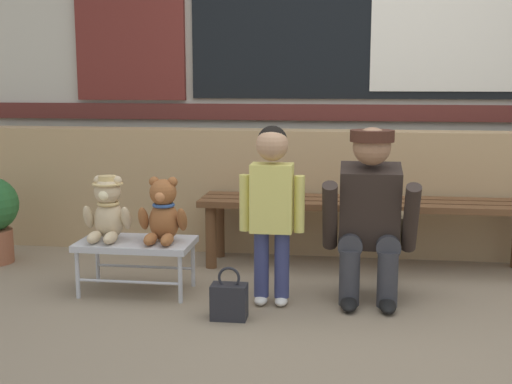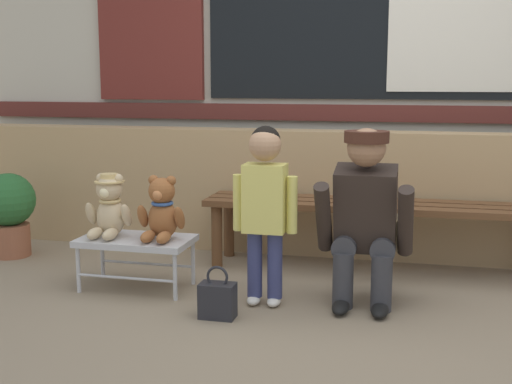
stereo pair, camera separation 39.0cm
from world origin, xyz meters
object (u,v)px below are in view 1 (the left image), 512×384
teddy_bear_with_hat (108,210)px  handbag_on_ground (229,301)px  wooden_bench_long (365,210)px  small_display_bench (136,246)px  teddy_bear_plain (163,213)px  adult_crouching (372,214)px  child_standing (272,196)px

teddy_bear_with_hat → handbag_on_ground: 0.92m
wooden_bench_long → small_display_bench: 1.46m
teddy_bear_plain → adult_crouching: (1.14, 0.03, 0.02)m
teddy_bear_with_hat → handbag_on_ground: bearing=-25.4°
teddy_bear_plain → adult_crouching: 1.14m
small_display_bench → teddy_bear_with_hat: (-0.16, 0.00, 0.21)m
teddy_bear_with_hat → teddy_bear_plain: bearing=-0.1°
teddy_bear_with_hat → adult_crouching: adult_crouching is taller
teddy_bear_plain → small_display_bench: bearing=-179.5°
small_display_bench → teddy_bear_plain: bearing=0.5°
teddy_bear_plain → child_standing: 0.64m
child_standing → adult_crouching: size_ratio=1.01×
adult_crouching → handbag_on_ground: bearing=-151.4°
child_standing → adult_crouching: 0.55m
handbag_on_ground → adult_crouching: bearing=28.6°
teddy_bear_with_hat → adult_crouching: 1.46m
small_display_bench → teddy_bear_with_hat: size_ratio=1.76×
teddy_bear_with_hat → teddy_bear_plain: (0.32, -0.00, -0.01)m
teddy_bear_with_hat → adult_crouching: bearing=1.1°
small_display_bench → child_standing: bearing=-6.9°
wooden_bench_long → handbag_on_ground: size_ratio=7.72×
handbag_on_ground → child_standing: bearing=54.8°
small_display_bench → adult_crouching: (1.30, 0.03, 0.21)m
adult_crouching → handbag_on_ground: (-0.71, -0.39, -0.38)m
small_display_bench → handbag_on_ground: 0.71m
adult_crouching → handbag_on_ground: size_ratio=3.49×
teddy_bear_with_hat → adult_crouching: size_ratio=0.38×
handbag_on_ground → small_display_bench: bearing=149.1°
wooden_bench_long → small_display_bench: (-1.28, -0.69, -0.11)m
wooden_bench_long → teddy_bear_with_hat: (-1.44, -0.69, 0.10)m
wooden_bench_long → teddy_bear_with_hat: bearing=-154.6°
wooden_bench_long → adult_crouching: 0.67m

